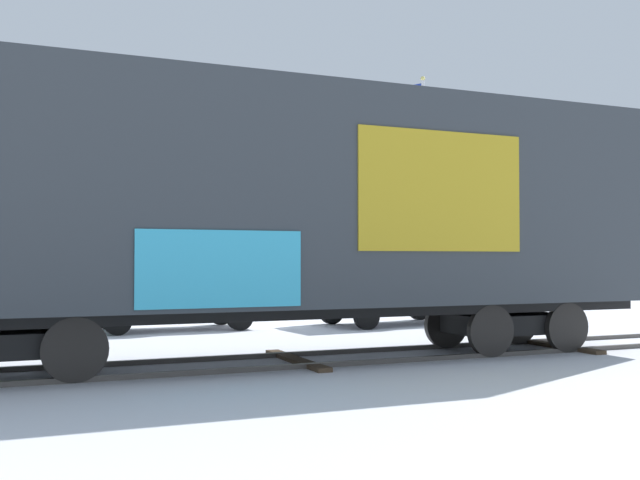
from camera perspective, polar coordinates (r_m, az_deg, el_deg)
ground_plane at (r=12.65m, az=0.26°, el=-9.34°), size 260.00×260.00×0.00m
track at (r=12.55m, az=-1.09°, el=-9.23°), size 60.01×4.11×0.08m
freight_car at (r=12.37m, az=-2.24°, el=2.82°), size 13.79×3.34×4.74m
flagpole at (r=29.18m, az=7.59°, el=6.10°), size 0.76×1.34×8.88m
hillside at (r=72.08m, az=-16.99°, el=0.85°), size 133.60×36.64×13.58m
parked_car_white at (r=18.43m, az=-11.60°, el=-4.17°), size 4.36×2.06×1.68m
parked_car_silver at (r=19.64m, az=5.61°, el=-4.17°), size 4.41×2.44×1.62m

